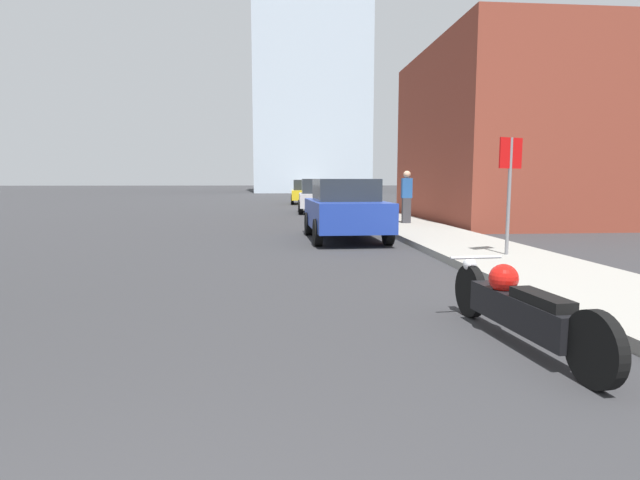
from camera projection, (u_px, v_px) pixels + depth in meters
name	position (u px, v px, depth m)	size (l,w,h in m)	color
sidewalk	(331.00, 200.00, 40.96)	(2.39, 240.00, 0.15)	gray
brick_storefront	(571.00, 137.00, 20.07)	(11.90, 9.52, 6.80)	brown
distant_tower	(309.00, 4.00, 73.12)	(16.32, 16.32, 55.02)	silver
motorcycle	(518.00, 307.00, 4.93)	(0.62, 2.72, 0.76)	black
parked_car_blue	(345.00, 209.00, 13.73)	(2.08, 4.23, 1.67)	#1E3899
parked_car_silver	(317.00, 196.00, 25.53)	(1.98, 3.88, 1.73)	#BCBCC1
parked_car_yellow	(304.00, 192.00, 35.86)	(2.04, 4.22, 1.72)	gold
stop_sign	(510.00, 176.00, 9.84)	(0.57, 0.26, 2.31)	slate
pedestrian	(407.00, 196.00, 17.48)	(0.36, 0.26, 1.83)	#38383D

